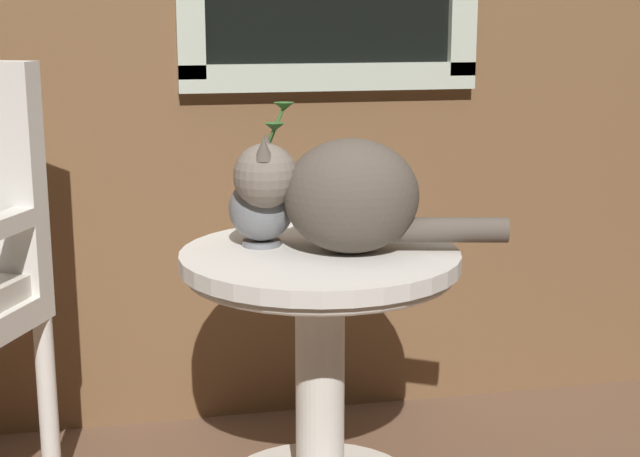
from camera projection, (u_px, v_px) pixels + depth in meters
The scene contains 3 objects.
wicker_side_table at pixel (320, 332), 2.10m from camera, with size 0.61×0.61×0.59m.
cat at pixel (343, 194), 2.02m from camera, with size 0.58×0.30×0.25m.
pewter_vase_with_ivy at pixel (261, 203), 2.08m from camera, with size 0.14×0.14×0.31m.
Camera 1 is at (-0.27, -1.76, 1.09)m, focal length 53.64 mm.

